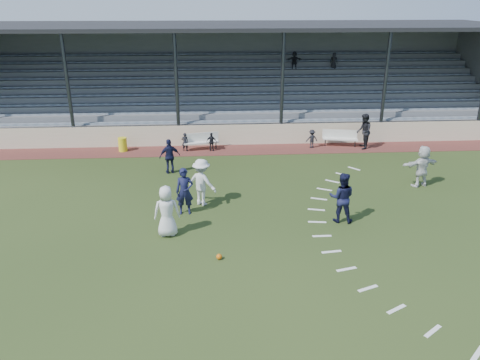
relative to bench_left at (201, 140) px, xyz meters
name	(u,v)px	position (x,y,z in m)	size (l,w,h in m)	color
ground	(244,239)	(1.69, -10.71, -0.58)	(90.00, 90.00, 0.00)	#283816
cinder_track	(231,150)	(1.69, -0.21, -0.57)	(34.00, 2.00, 0.02)	#562622
retaining_wall	(230,135)	(1.69, 0.84, 0.02)	(34.00, 0.18, 1.20)	beige
bench_left	(201,140)	(0.00, 0.00, 0.00)	(2.04, 0.84, 0.95)	silver
bench_right	(340,136)	(8.06, 0.16, 0.00)	(2.04, 0.85, 0.95)	silver
trash_bin	(123,144)	(-4.42, -0.05, -0.18)	(0.48, 0.48, 0.78)	yellow
football	(219,257)	(0.75, -12.09, -0.49)	(0.20, 0.20, 0.20)	#CB5D0B
player_white_lead	(167,211)	(-1.09, -10.25, 0.38)	(0.94, 0.61, 1.92)	silver
player_navy_lead	(185,191)	(-0.53, -8.44, 0.37)	(0.70, 0.46, 1.92)	#131535
player_navy_mid	(342,198)	(5.52, -9.52, 0.41)	(0.97, 0.75, 1.99)	#131535
player_white_wing	(202,182)	(0.14, -7.61, 0.42)	(1.29, 0.74, 2.00)	silver
player_navy_wing	(170,156)	(-1.48, -3.72, 0.28)	(1.02, 0.42, 1.73)	#131535
player_white_back	(422,166)	(10.15, -6.17, 0.38)	(1.80, 0.57, 1.94)	silver
official	(364,131)	(9.25, -0.41, 0.44)	(0.97, 0.76, 2.01)	black
sub_left_near	(185,142)	(-0.91, -0.27, -0.04)	(0.39, 0.25, 1.06)	black
sub_left_far	(212,142)	(0.59, -0.33, -0.04)	(0.61, 0.25, 1.04)	black
sub_right	(312,139)	(6.35, -0.10, -0.03)	(0.69, 0.40, 1.07)	black
grandstand	(227,92)	(1.69, 5.55, 1.62)	(34.60, 9.00, 6.61)	slate
penalty_arc	(356,235)	(5.81, -10.71, -0.58)	(3.89, 14.63, 0.01)	silver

